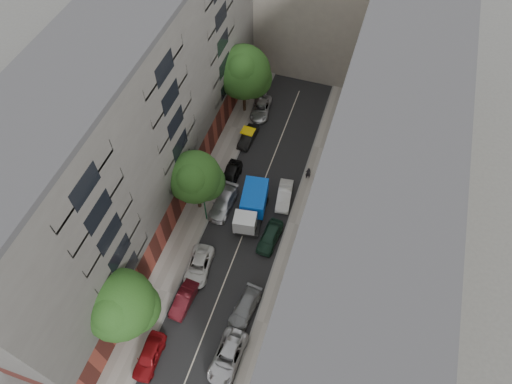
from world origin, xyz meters
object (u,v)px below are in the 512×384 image
at_px(car_left_5, 248,137).
at_px(car_left_0, 149,356).
at_px(car_right_3, 284,196).
at_px(car_right_2, 270,237).
at_px(pedestrian, 308,173).
at_px(car_left_2, 199,266).
at_px(car_left_3, 223,203).
at_px(tree_mid, 195,179).
at_px(tarp_truck, 252,206).
at_px(lamp_post, 203,197).
at_px(car_left_1, 184,300).
at_px(car_right_0, 228,357).
at_px(tree_far, 244,74).
at_px(car_left_6, 261,108).
at_px(car_right_1, 245,308).
at_px(car_left_4, 230,176).
at_px(tree_near, 120,307).

bearing_deg(car_left_5, car_left_0, -86.59).
bearing_deg(car_right_3, car_left_0, -115.52).
xyz_separation_m(car_right_2, pedestrian, (1.70, 8.84, 0.27)).
relative_size(car_left_2, car_right_2, 1.10).
bearing_deg(car_left_3, tree_mid, -156.18).
relative_size(tarp_truck, pedestrian, 3.75).
relative_size(car_left_2, lamp_post, 0.74).
bearing_deg(car_left_0, car_left_3, 86.28).
bearing_deg(car_left_2, car_left_1, -96.45).
bearing_deg(car_left_0, car_right_0, 15.45).
height_order(tree_far, pedestrian, tree_far).
bearing_deg(car_right_2, car_left_6, 115.41).
bearing_deg(car_right_1, car_left_4, 122.06).
distance_m(car_left_3, car_right_2, 6.34).
distance_m(car_left_2, car_left_6, 22.41).
xyz_separation_m(tarp_truck, car_left_5, (-3.67, 9.68, -0.87)).
height_order(car_right_1, car_right_3, car_right_3).
xyz_separation_m(car_right_2, car_right_3, (0.00, 5.32, -0.03)).
relative_size(tarp_truck, car_left_0, 1.46).
distance_m(tarp_truck, lamp_post, 5.40).
bearing_deg(car_left_1, car_right_0, -28.89).
bearing_deg(car_left_6, tarp_truck, -82.45).
bearing_deg(tree_far, tree_near, -91.27).
bearing_deg(pedestrian, car_right_3, 42.23).
relative_size(car_left_0, car_right_1, 0.98).
relative_size(car_right_3, lamp_post, 0.66).
bearing_deg(tree_mid, car_left_3, 21.44).
relative_size(tarp_truck, car_right_0, 1.25).
distance_m(car_left_3, tree_far, 15.40).
relative_size(car_left_1, car_left_2, 0.85).
relative_size(car_right_0, tree_near, 0.61).
bearing_deg(car_right_1, car_left_0, -126.91).
xyz_separation_m(car_left_4, car_left_6, (0.00, 11.20, -0.11)).
xyz_separation_m(car_left_1, car_left_4, (-0.80, 14.80, 0.11)).
xyz_separation_m(car_left_3, tree_near, (-3.10, -14.88, 4.48)).
relative_size(car_left_1, car_right_3, 0.95).
distance_m(car_left_0, car_left_6, 31.60).
height_order(car_left_2, car_left_5, car_left_2).
height_order(tarp_truck, tree_near, tree_near).
relative_size(car_left_1, car_right_0, 0.79).
distance_m(car_left_4, tree_far, 12.02).
height_order(tarp_truck, car_left_3, tarp_truck).
relative_size(car_left_2, pedestrian, 2.78).
height_order(car_right_2, tree_far, tree_far).
height_order(tarp_truck, car_right_1, tarp_truck).
height_order(car_left_2, pedestrian, pedestrian).
xyz_separation_m(tarp_truck, car_left_6, (-3.67, 14.71, -0.87)).
distance_m(car_left_3, tree_near, 15.85).
xyz_separation_m(tree_mid, lamp_post, (1.18, -1.13, -1.07)).
xyz_separation_m(car_left_3, pedestrian, (7.57, 6.44, 0.28)).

